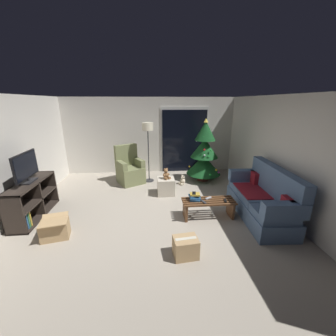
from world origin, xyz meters
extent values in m
plane|color=#9E9384|center=(0.00, 0.00, 0.00)|extent=(7.00, 7.00, 0.00)
cube|color=silver|center=(0.00, 3.06, 1.25)|extent=(5.72, 0.12, 2.50)
cube|color=silver|center=(2.86, 0.00, 1.25)|extent=(0.12, 6.00, 2.50)
cube|color=silver|center=(1.16, 2.99, 1.10)|extent=(1.60, 0.02, 2.20)
cube|color=black|center=(1.16, 2.97, 1.05)|extent=(1.50, 0.02, 2.10)
cube|color=slate|center=(2.25, -0.20, 0.17)|extent=(0.87, 1.94, 0.34)
cube|color=slate|center=(2.19, -0.82, 0.41)|extent=(0.71, 0.64, 0.14)
cube|color=slate|center=(2.23, -0.20, 0.41)|extent=(0.71, 0.64, 0.14)
cube|color=slate|center=(2.27, 0.42, 0.41)|extent=(0.71, 0.64, 0.14)
cube|color=slate|center=(2.55, -0.22, 0.78)|extent=(0.31, 1.91, 0.60)
cube|color=slate|center=(2.20, -1.07, 0.62)|extent=(0.77, 0.24, 0.28)
cube|color=slate|center=(2.30, 0.67, 0.62)|extent=(0.77, 0.24, 0.28)
cube|color=maroon|center=(2.22, 0.05, 0.49)|extent=(0.65, 0.93, 0.02)
cube|color=maroon|center=(2.37, -0.91, 0.62)|extent=(0.14, 0.33, 0.28)
cube|color=maroon|center=(2.45, 0.49, 0.62)|extent=(0.14, 0.33, 0.28)
cube|color=brown|center=(1.18, -0.32, 0.37)|extent=(1.10, 0.05, 0.04)
cube|color=brown|center=(1.18, -0.23, 0.37)|extent=(1.10, 0.05, 0.04)
cube|color=brown|center=(1.18, -0.14, 0.37)|extent=(1.10, 0.05, 0.04)
cube|color=brown|center=(1.18, -0.06, 0.37)|extent=(1.10, 0.05, 0.04)
cube|color=brown|center=(1.18, 0.03, 0.37)|extent=(1.10, 0.05, 0.04)
cube|color=brown|center=(0.69, -0.14, 0.18)|extent=(0.05, 0.36, 0.35)
cube|color=brown|center=(1.67, -0.14, 0.18)|extent=(0.05, 0.36, 0.35)
cube|color=#ADADB2|center=(1.20, -0.06, 0.40)|extent=(0.16, 0.12, 0.02)
cube|color=#333338|center=(1.05, -0.22, 0.40)|extent=(0.09, 0.16, 0.02)
cube|color=black|center=(1.51, -0.20, 0.40)|extent=(0.08, 0.16, 0.02)
cube|color=#285684|center=(0.90, -0.10, 0.41)|extent=(0.25, 0.23, 0.04)
cube|color=#285684|center=(0.89, -0.09, 0.44)|extent=(0.22, 0.20, 0.03)
cube|color=#285684|center=(0.89, -0.08, 0.48)|extent=(0.24, 0.19, 0.04)
cube|color=#B79333|center=(0.89, -0.09, 0.51)|extent=(0.22, 0.18, 0.03)
cube|color=black|center=(0.88, -0.07, 0.53)|extent=(0.10, 0.16, 0.01)
cylinder|color=#4C1E19|center=(1.62, 2.02, 0.05)|extent=(0.36, 0.36, 0.10)
cylinder|color=brown|center=(1.62, 2.02, 0.16)|extent=(0.08, 0.08, 0.12)
cone|color=#14471E|center=(1.62, 2.02, 0.51)|extent=(1.04, 1.04, 0.57)
cone|color=#14471E|center=(1.62, 2.02, 1.03)|extent=(0.83, 0.83, 0.57)
cone|color=#14471E|center=(1.62, 2.02, 1.55)|extent=(0.61, 0.61, 0.57)
sphere|color=gold|center=(1.64, 2.46, 0.57)|extent=(0.06, 0.06, 0.06)
sphere|color=#B233A5|center=(1.99, 1.68, 0.35)|extent=(0.06, 0.06, 0.06)
sphere|color=#B233A5|center=(1.76, 2.10, 1.54)|extent=(0.06, 0.06, 0.06)
sphere|color=#1E8C33|center=(1.52, 1.84, 1.39)|extent=(0.06, 0.06, 0.06)
sphere|color=#1E8C33|center=(1.70, 1.52, 0.35)|extent=(0.06, 0.06, 0.06)
sphere|color=#1E8C33|center=(1.72, 1.72, 1.02)|extent=(0.06, 0.06, 0.06)
sphere|color=blue|center=(1.33, 2.29, 0.72)|extent=(0.06, 0.06, 0.06)
sphere|color=red|center=(1.54, 1.72, 1.04)|extent=(0.06, 0.06, 0.06)
sphere|color=gold|center=(1.90, 1.63, 0.45)|extent=(0.06, 0.06, 0.06)
sphere|color=#1E8C33|center=(1.65, 1.66, 0.85)|extent=(0.06, 0.06, 0.06)
sphere|color=white|center=(1.53, 1.68, 0.89)|extent=(0.06, 0.06, 0.06)
sphere|color=gold|center=(1.16, 1.94, 0.48)|extent=(0.06, 0.06, 0.06)
sphere|color=white|center=(1.37, 2.03, 1.25)|extent=(0.06, 0.06, 0.06)
cone|color=#EAD14C|center=(1.62, 2.02, 1.84)|extent=(0.14, 0.14, 0.12)
cube|color=olive|center=(-0.61, 1.98, 0.16)|extent=(0.92, 0.92, 0.31)
cube|color=olive|center=(-0.61, 1.98, 0.40)|extent=(0.92, 0.92, 0.18)
cube|color=olive|center=(-0.75, 2.22, 0.81)|extent=(0.67, 0.47, 0.64)
cube|color=olive|center=(-0.36, 2.10, 0.60)|extent=(0.40, 0.58, 0.22)
cube|color=olive|center=(-0.85, 1.83, 0.60)|extent=(0.40, 0.58, 0.22)
cylinder|color=#2D2D30|center=(-0.06, 2.08, 0.01)|extent=(0.28, 0.28, 0.02)
cylinder|color=#2D2D30|center=(-0.06, 2.08, 0.80)|extent=(0.03, 0.03, 1.55)
cylinder|color=beige|center=(-0.06, 2.08, 1.67)|extent=(0.32, 0.32, 0.22)
cube|color=black|center=(-2.50, 0.22, 0.02)|extent=(0.40, 1.40, 0.04)
cube|color=black|center=(-2.50, 0.22, 0.77)|extent=(0.40, 1.40, 0.04)
cube|color=black|center=(-2.69, 0.22, 0.39)|extent=(0.02, 1.40, 0.79)
cube|color=black|center=(-2.50, -0.46, 0.39)|extent=(0.40, 0.04, 0.79)
cube|color=black|center=(-2.50, 0.90, 0.39)|extent=(0.40, 0.04, 0.79)
cube|color=black|center=(-2.50, 0.22, 0.39)|extent=(0.40, 0.04, 0.75)
cube|color=black|center=(-2.50, 0.22, 0.39)|extent=(0.40, 1.33, 0.04)
cube|color=#A32D28|center=(-2.50, -0.39, 0.18)|extent=(0.30, 0.04, 0.28)
cube|color=#285684|center=(-2.50, -0.33, 0.19)|extent=(0.30, 0.04, 0.31)
cube|color=#337042|center=(-2.50, -0.28, 0.21)|extent=(0.30, 0.04, 0.34)
cube|color=#B79333|center=(-2.50, -0.22, 0.18)|extent=(0.30, 0.04, 0.30)
cube|color=black|center=(-2.50, 0.22, 0.80)|extent=(0.21, 0.37, 0.03)
cube|color=black|center=(-2.50, 0.22, 0.85)|extent=(0.04, 0.06, 0.06)
cube|color=black|center=(-2.50, 0.22, 1.14)|extent=(0.06, 0.84, 0.52)
cube|color=black|center=(-2.48, 0.22, 1.14)|extent=(0.03, 0.79, 0.47)
cube|color=beige|center=(0.38, 1.10, 0.22)|extent=(0.44, 0.44, 0.43)
cylinder|color=brown|center=(0.45, 1.07, 0.47)|extent=(0.11, 0.13, 0.06)
cylinder|color=brown|center=(0.37, 1.02, 0.47)|extent=(0.11, 0.13, 0.06)
sphere|color=brown|center=(0.38, 1.10, 0.53)|extent=(0.15, 0.15, 0.15)
sphere|color=brown|center=(0.38, 1.10, 0.65)|extent=(0.11, 0.11, 0.11)
sphere|color=#A37A51|center=(0.40, 1.05, 0.64)|extent=(0.04, 0.04, 0.04)
sphere|color=brown|center=(0.41, 1.12, 0.70)|extent=(0.04, 0.04, 0.04)
sphere|color=brown|center=(0.35, 1.08, 0.70)|extent=(0.04, 0.04, 0.04)
sphere|color=brown|center=(0.45, 1.12, 0.54)|extent=(0.06, 0.06, 0.06)
sphere|color=brown|center=(0.33, 1.04, 0.54)|extent=(0.06, 0.06, 0.06)
cylinder|color=beige|center=(0.91, 1.65, 0.03)|extent=(0.13, 0.11, 0.06)
cylinder|color=beige|center=(0.85, 1.74, 0.03)|extent=(0.13, 0.11, 0.06)
sphere|color=beige|center=(0.93, 1.73, 0.10)|extent=(0.15, 0.15, 0.15)
sphere|color=beige|center=(0.93, 1.73, 0.22)|extent=(0.11, 0.11, 0.11)
sphere|color=#F4E5C1|center=(0.89, 1.70, 0.21)|extent=(0.04, 0.04, 0.04)
sphere|color=beige|center=(0.95, 1.70, 0.27)|extent=(0.04, 0.04, 0.04)
sphere|color=beige|center=(0.91, 1.76, 0.27)|extent=(0.04, 0.04, 0.04)
sphere|color=beige|center=(0.95, 1.66, 0.11)|extent=(0.06, 0.06, 0.06)
sphere|color=beige|center=(0.88, 1.78, 0.11)|extent=(0.06, 0.06, 0.06)
cube|color=tan|center=(-1.75, -0.60, 0.17)|extent=(0.51, 0.39, 0.33)
cube|color=tan|center=(-1.79, -0.41, 0.35)|extent=(0.45, 0.18, 0.06)
cube|color=tan|center=(-1.71, -0.79, 0.35)|extent=(0.45, 0.18, 0.06)
cube|color=tan|center=(0.50, -1.26, 0.16)|extent=(0.41, 0.34, 0.32)
cube|color=beige|center=(0.50, -1.26, 0.32)|extent=(0.34, 0.09, 0.00)
camera|label=1|loc=(-0.01, -3.94, 2.35)|focal=22.07mm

